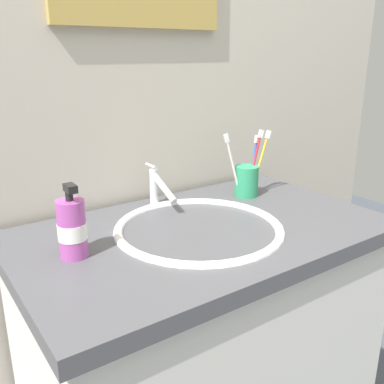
{
  "coord_description": "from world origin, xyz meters",
  "views": [
    {
      "loc": [
        -0.6,
        -0.82,
        1.33
      ],
      "look_at": [
        -0.01,
        0.03,
        1.0
      ],
      "focal_mm": 40.35,
      "sensor_mm": 36.0,
      "label": 1
    }
  ],
  "objects_px": {
    "faucet": "(157,187)",
    "toothbrush_yellow": "(261,158)",
    "toothbrush_red": "(255,158)",
    "soap_dispenser": "(72,228)",
    "toothbrush_cup": "(246,181)",
    "toothbrush_white": "(232,162)",
    "toothbrush_blue": "(254,160)"
  },
  "relations": [
    {
      "from": "toothbrush_white",
      "to": "soap_dispenser",
      "type": "xyz_separation_m",
      "value": [
        -0.54,
        -0.11,
        -0.05
      ]
    },
    {
      "from": "toothbrush_red",
      "to": "soap_dispenser",
      "type": "relative_size",
      "value": 1.18
    },
    {
      "from": "faucet",
      "to": "toothbrush_yellow",
      "type": "relative_size",
      "value": 0.78
    },
    {
      "from": "toothbrush_cup",
      "to": "toothbrush_white",
      "type": "bearing_deg",
      "value": 171.14
    },
    {
      "from": "faucet",
      "to": "toothbrush_cup",
      "type": "relative_size",
      "value": 1.64
    },
    {
      "from": "faucet",
      "to": "toothbrush_white",
      "type": "relative_size",
      "value": 0.79
    },
    {
      "from": "faucet",
      "to": "toothbrush_white",
      "type": "xyz_separation_m",
      "value": [
        0.22,
        -0.06,
        0.05
      ]
    },
    {
      "from": "toothbrush_yellow",
      "to": "toothbrush_white",
      "type": "height_order",
      "value": "toothbrush_yellow"
    },
    {
      "from": "faucet",
      "to": "soap_dispenser",
      "type": "xyz_separation_m",
      "value": [
        -0.31,
        -0.17,
        0.01
      ]
    },
    {
      "from": "soap_dispenser",
      "to": "toothbrush_blue",
      "type": "bearing_deg",
      "value": 9.88
    },
    {
      "from": "toothbrush_yellow",
      "to": "toothbrush_cup",
      "type": "bearing_deg",
      "value": 164.88
    },
    {
      "from": "toothbrush_blue",
      "to": "soap_dispenser",
      "type": "bearing_deg",
      "value": -170.12
    },
    {
      "from": "toothbrush_white",
      "to": "soap_dispenser",
      "type": "distance_m",
      "value": 0.55
    },
    {
      "from": "faucet",
      "to": "toothbrush_yellow",
      "type": "bearing_deg",
      "value": -14.06
    },
    {
      "from": "toothbrush_red",
      "to": "toothbrush_blue",
      "type": "height_order",
      "value": "toothbrush_red"
    },
    {
      "from": "toothbrush_cup",
      "to": "toothbrush_white",
      "type": "distance_m",
      "value": 0.09
    },
    {
      "from": "toothbrush_cup",
      "to": "toothbrush_blue",
      "type": "distance_m",
      "value": 0.07
    },
    {
      "from": "toothbrush_cup",
      "to": "toothbrush_yellow",
      "type": "distance_m",
      "value": 0.08
    },
    {
      "from": "toothbrush_red",
      "to": "soap_dispenser",
      "type": "bearing_deg",
      "value": -170.7
    },
    {
      "from": "toothbrush_yellow",
      "to": "faucet",
      "type": "bearing_deg",
      "value": 165.94
    },
    {
      "from": "toothbrush_cup",
      "to": "toothbrush_yellow",
      "type": "bearing_deg",
      "value": -15.12
    },
    {
      "from": "toothbrush_yellow",
      "to": "soap_dispenser",
      "type": "height_order",
      "value": "toothbrush_yellow"
    },
    {
      "from": "toothbrush_yellow",
      "to": "toothbrush_blue",
      "type": "relative_size",
      "value": 1.09
    },
    {
      "from": "toothbrush_cup",
      "to": "toothbrush_yellow",
      "type": "relative_size",
      "value": 0.48
    },
    {
      "from": "faucet",
      "to": "toothbrush_red",
      "type": "height_order",
      "value": "toothbrush_red"
    },
    {
      "from": "toothbrush_red",
      "to": "toothbrush_cup",
      "type": "bearing_deg",
      "value": 176.91
    },
    {
      "from": "toothbrush_red",
      "to": "toothbrush_white",
      "type": "height_order",
      "value": "toothbrush_red"
    },
    {
      "from": "toothbrush_white",
      "to": "faucet",
      "type": "bearing_deg",
      "value": 164.95
    },
    {
      "from": "toothbrush_cup",
      "to": "toothbrush_white",
      "type": "relative_size",
      "value": 0.48
    },
    {
      "from": "faucet",
      "to": "toothbrush_blue",
      "type": "xyz_separation_m",
      "value": [
        0.31,
        -0.06,
        0.05
      ]
    },
    {
      "from": "toothbrush_yellow",
      "to": "toothbrush_red",
      "type": "bearing_deg",
      "value": 143.48
    },
    {
      "from": "toothbrush_cup",
      "to": "toothbrush_red",
      "type": "xyz_separation_m",
      "value": [
        0.03,
        -0.0,
        0.07
      ]
    }
  ]
}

